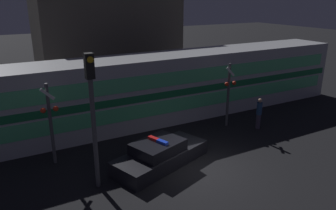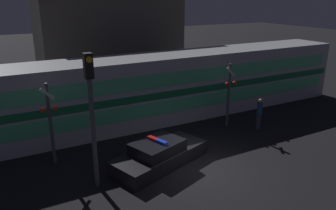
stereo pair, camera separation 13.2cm
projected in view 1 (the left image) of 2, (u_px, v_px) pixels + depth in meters
ground_plane at (202, 170)px, 13.94m from camera, size 120.00×120.00×0.00m
train at (173, 86)px, 19.63m from camera, size 23.82×2.89×3.85m
police_car at (160, 155)px, 14.30m from camera, size 4.81×3.10×1.26m
pedestrian at (259, 113)px, 18.08m from camera, size 0.29×0.29×1.75m
crossing_signal_near at (229, 92)px, 18.10m from camera, size 0.74×0.33×3.59m
crossing_signal_far at (50, 120)px, 13.91m from camera, size 0.74×0.33×3.65m
traffic_light_corner at (92, 107)px, 11.76m from camera, size 0.30×0.46×5.21m
building_left at (108, 36)px, 25.61m from camera, size 10.57×5.39×8.12m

